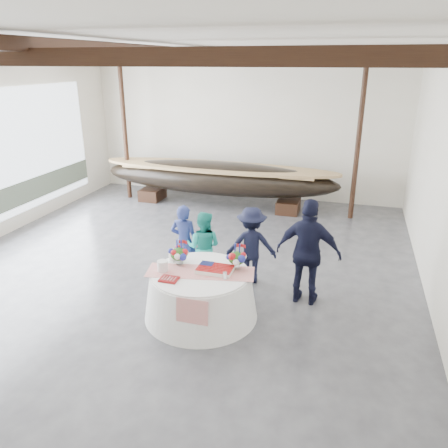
% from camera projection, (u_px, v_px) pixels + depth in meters
% --- Properties ---
extents(floor, '(10.00, 12.00, 0.01)m').
position_uv_depth(floor, '(173.00, 273.00, 9.25)').
color(floor, '#3D3D42').
rests_on(floor, ground).
extents(wall_back, '(10.00, 0.02, 4.50)m').
position_uv_depth(wall_back, '(244.00, 127.00, 13.84)').
color(wall_back, silver).
rests_on(wall_back, ground).
extents(ceiling, '(10.00, 12.00, 0.01)m').
position_uv_depth(ceiling, '(163.00, 43.00, 7.66)').
color(ceiling, white).
rests_on(ceiling, wall_back).
extents(pavilion_structure, '(9.80, 11.76, 4.50)m').
position_uv_depth(pavilion_structure, '(181.00, 72.00, 8.56)').
color(pavilion_structure, black).
rests_on(pavilion_structure, ground).
extents(open_bay, '(0.03, 7.00, 3.20)m').
position_uv_depth(open_bay, '(2.00, 163.00, 10.83)').
color(open_bay, silver).
rests_on(open_bay, ground).
extents(longboat_display, '(7.33, 1.47, 1.37)m').
position_uv_depth(longboat_display, '(217.00, 178.00, 13.23)').
color(longboat_display, black).
rests_on(longboat_display, ground).
extents(banquet_table, '(1.97, 1.97, 0.84)m').
position_uv_depth(banquet_table, '(201.00, 294.00, 7.56)').
color(banquet_table, white).
rests_on(banquet_table, ground).
extents(tabletop_items, '(1.89, 0.99, 0.40)m').
position_uv_depth(tabletop_items, '(203.00, 260.00, 7.52)').
color(tabletop_items, red).
rests_on(tabletop_items, banquet_table).
extents(guest_woman_blue, '(0.57, 0.38, 1.56)m').
position_uv_depth(guest_woman_blue, '(184.00, 242.00, 8.80)').
color(guest_woman_blue, navy).
rests_on(guest_woman_blue, ground).
extents(guest_woman_teal, '(0.74, 0.59, 1.48)m').
position_uv_depth(guest_woman_teal, '(204.00, 247.00, 8.68)').
color(guest_woman_teal, teal).
rests_on(guest_woman_teal, ground).
extents(guest_man_left, '(1.13, 0.82, 1.57)m').
position_uv_depth(guest_man_left, '(251.00, 245.00, 8.64)').
color(guest_man_left, black).
rests_on(guest_man_left, ground).
extents(guest_man_right, '(1.20, 0.59, 1.99)m').
position_uv_depth(guest_man_right, '(308.00, 253.00, 7.80)').
color(guest_man_right, black).
rests_on(guest_man_right, ground).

